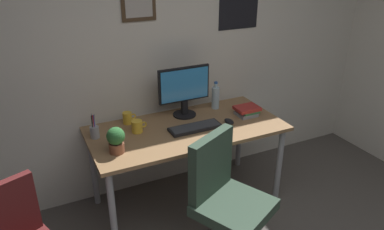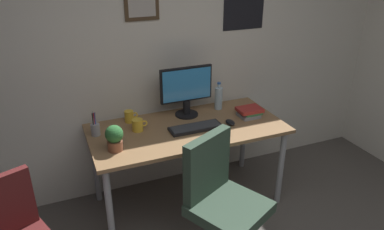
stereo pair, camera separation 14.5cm
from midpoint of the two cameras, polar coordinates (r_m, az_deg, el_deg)
The scene contains 12 objects.
wall_back at distance 3.22m, azimuth -4.74°, elevation 10.67°, with size 4.40×0.10×2.60m.
desk at distance 3.03m, azimuth -2.20°, elevation -3.19°, with size 1.58×0.76×0.74m.
office_chair at distance 2.57m, azimuth 3.48°, elevation -12.36°, with size 0.62×0.62×0.95m.
monitor at distance 3.12m, azimuth -2.56°, elevation 3.98°, with size 0.46×0.20×0.43m.
keyboard at distance 2.96m, azimuth -0.90°, elevation -1.97°, with size 0.43×0.15×0.03m.
computer_mouse at distance 3.06m, azimuth 4.44°, elevation -1.00°, with size 0.06×0.11×0.04m.
water_bottle at distance 3.31m, azimuth 2.42°, elevation 2.76°, with size 0.07×0.07×0.25m.
coffee_mug_near at distance 2.94m, azimuth -9.92°, elevation -1.77°, with size 0.13×0.09×0.10m.
coffee_mug_far at distance 3.09m, azimuth -11.31°, elevation -0.46°, with size 0.11×0.08×0.10m.
potted_plant at distance 2.66m, azimuth -13.30°, elevation -3.70°, with size 0.13×0.13×0.20m.
pen_cup at distance 2.92m, azimuth -16.29°, elevation -2.47°, with size 0.07×0.07×0.20m.
book_stack_left at distance 3.22m, azimuth 7.28°, elevation 0.64°, with size 0.21×0.16×0.08m.
Camera 1 is at (-1.18, -0.75, 2.07)m, focal length 34.30 mm.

